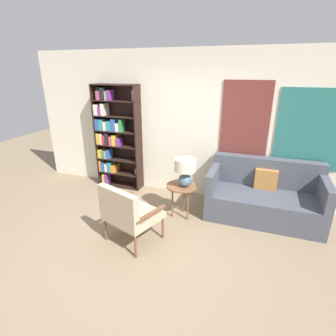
% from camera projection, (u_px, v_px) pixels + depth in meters
% --- Properties ---
extents(ground_plane, '(14.00, 14.00, 0.00)m').
position_uv_depth(ground_plane, '(142.00, 251.00, 3.60)').
color(ground_plane, '#847056').
extents(wall_back, '(6.40, 0.08, 2.70)m').
position_uv_depth(wall_back, '(189.00, 126.00, 4.88)').
color(wall_back, silver).
rests_on(wall_back, ground_plane).
extents(bookshelf, '(0.93, 0.30, 2.08)m').
position_uv_depth(bookshelf, '(113.00, 137.00, 5.31)').
color(bookshelf, black).
rests_on(bookshelf, ground_plane).
extents(armchair, '(0.87, 0.83, 0.89)m').
position_uv_depth(armchair, '(127.00, 211.00, 3.60)').
color(armchair, brown).
rests_on(armchair, ground_plane).
extents(couch, '(1.81, 0.91, 0.94)m').
position_uv_depth(couch, '(264.00, 197.00, 4.38)').
color(couch, '#474C56').
rests_on(couch, ground_plane).
extents(side_table, '(0.51, 0.51, 0.57)m').
position_uv_depth(side_table, '(182.00, 189.00, 4.30)').
color(side_table, brown).
rests_on(side_table, ground_plane).
extents(table_lamp, '(0.34, 0.34, 0.47)m').
position_uv_depth(table_lamp, '(185.00, 170.00, 4.14)').
color(table_lamp, slate).
rests_on(table_lamp, side_table).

